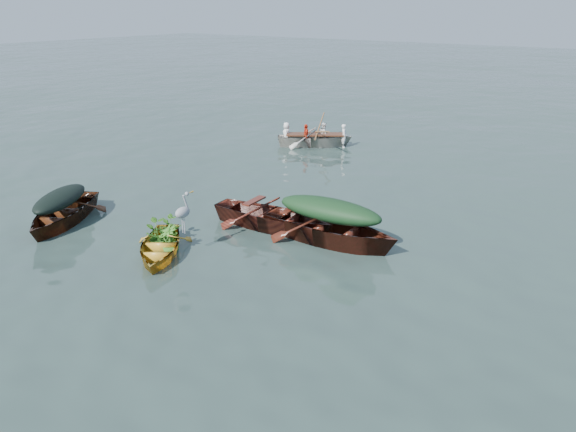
{
  "coord_description": "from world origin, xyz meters",
  "views": [
    {
      "loc": [
        7.79,
        -7.22,
        5.19
      ],
      "look_at": [
        0.62,
        2.8,
        0.5
      ],
      "focal_mm": 35.0,
      "sensor_mm": 36.0,
      "label": 1
    }
  ],
  "objects_px": {
    "yellow_dinghy": "(160,255)",
    "rowed_boat": "(315,146)",
    "green_tarp_boat": "(329,243)",
    "dark_covered_boat": "(64,223)",
    "heron": "(183,218)",
    "open_wooden_boat": "(273,229)"
  },
  "relations": [
    {
      "from": "green_tarp_boat",
      "to": "heron",
      "type": "height_order",
      "value": "heron"
    },
    {
      "from": "yellow_dinghy",
      "to": "open_wooden_boat",
      "type": "height_order",
      "value": "open_wooden_boat"
    },
    {
      "from": "dark_covered_boat",
      "to": "heron",
      "type": "relative_size",
      "value": 4.17
    },
    {
      "from": "dark_covered_boat",
      "to": "heron",
      "type": "xyz_separation_m",
      "value": [
        3.82,
        0.48,
        0.84
      ]
    },
    {
      "from": "yellow_dinghy",
      "to": "rowed_boat",
      "type": "bearing_deg",
      "value": 66.75
    },
    {
      "from": "yellow_dinghy",
      "to": "heron",
      "type": "xyz_separation_m",
      "value": [
        0.4,
        0.38,
        0.84
      ]
    },
    {
      "from": "open_wooden_boat",
      "to": "heron",
      "type": "relative_size",
      "value": 4.81
    },
    {
      "from": "yellow_dinghy",
      "to": "dark_covered_boat",
      "type": "bearing_deg",
      "value": 144.01
    },
    {
      "from": "green_tarp_boat",
      "to": "rowed_boat",
      "type": "xyz_separation_m",
      "value": [
        -5.34,
        7.63,
        0.0
      ]
    },
    {
      "from": "green_tarp_boat",
      "to": "open_wooden_boat",
      "type": "xyz_separation_m",
      "value": [
        -1.56,
        -0.08,
        0.0
      ]
    },
    {
      "from": "yellow_dinghy",
      "to": "green_tarp_boat",
      "type": "xyz_separation_m",
      "value": [
        2.66,
        2.74,
        0.0
      ]
    },
    {
      "from": "yellow_dinghy",
      "to": "open_wooden_boat",
      "type": "xyz_separation_m",
      "value": [
        1.1,
        2.66,
        0.0
      ]
    },
    {
      "from": "dark_covered_boat",
      "to": "open_wooden_boat",
      "type": "height_order",
      "value": "open_wooden_boat"
    },
    {
      "from": "rowed_boat",
      "to": "open_wooden_boat",
      "type": "bearing_deg",
      "value": 171.35
    },
    {
      "from": "dark_covered_boat",
      "to": "open_wooden_boat",
      "type": "bearing_deg",
      "value": 3.74
    },
    {
      "from": "yellow_dinghy",
      "to": "rowed_boat",
      "type": "distance_m",
      "value": 10.71
    },
    {
      "from": "dark_covered_boat",
      "to": "yellow_dinghy",
      "type": "bearing_deg",
      "value": -26.05
    },
    {
      "from": "green_tarp_boat",
      "to": "open_wooden_boat",
      "type": "relative_size",
      "value": 1.05
    },
    {
      "from": "open_wooden_boat",
      "to": "rowed_boat",
      "type": "xyz_separation_m",
      "value": [
        -3.78,
        7.71,
        0.0
      ]
    },
    {
      "from": "green_tarp_boat",
      "to": "heron",
      "type": "bearing_deg",
      "value": 133.55
    },
    {
      "from": "dark_covered_boat",
      "to": "rowed_boat",
      "type": "xyz_separation_m",
      "value": [
        0.73,
        10.48,
        0.0
      ]
    },
    {
      "from": "green_tarp_boat",
      "to": "yellow_dinghy",
      "type": "bearing_deg",
      "value": 133.06
    }
  ]
}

